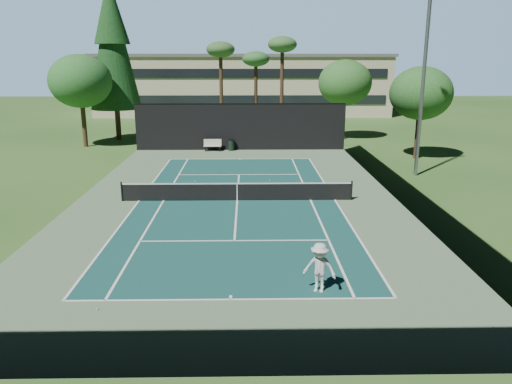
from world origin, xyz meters
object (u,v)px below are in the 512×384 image
at_px(tennis_ball_a, 98,309).
at_px(park_bench, 213,145).
at_px(tennis_net, 237,191).
at_px(player, 320,268).
at_px(tennis_ball_b, 189,183).
at_px(trash_bin, 231,145).
at_px(tennis_ball_c, 270,180).
at_px(tennis_ball_d, 195,181).

relative_size(tennis_ball_a, park_bench, 0.04).
bearing_deg(park_bench, tennis_net, -81.20).
relative_size(player, park_bench, 1.16).
xyz_separation_m(tennis_ball_b, trash_bin, (2.34, 11.79, 0.44)).
xyz_separation_m(tennis_net, tennis_ball_c, (2.03, 4.61, -0.52)).
height_order(tennis_net, tennis_ball_c, tennis_net).
xyz_separation_m(tennis_net, trash_bin, (-0.80, 15.70, -0.08)).
relative_size(tennis_net, tennis_ball_c, 166.67).
height_order(tennis_net, tennis_ball_d, tennis_net).
bearing_deg(trash_bin, tennis_ball_d, -100.07).
xyz_separation_m(tennis_ball_a, trash_bin, (3.39, 28.19, 0.45)).
distance_m(tennis_ball_a, tennis_ball_b, 16.44).
bearing_deg(tennis_net, trash_bin, 92.90).
bearing_deg(tennis_ball_c, tennis_net, -113.73).
height_order(park_bench, trash_bin, park_bench).
relative_size(tennis_net, player, 7.38).
bearing_deg(player, tennis_ball_c, 114.22).
height_order(tennis_ball_c, trash_bin, trash_bin).
bearing_deg(tennis_ball_d, tennis_ball_a, -94.71).
distance_m(tennis_net, tennis_ball_d, 5.32).
xyz_separation_m(player, tennis_ball_c, (-0.97, 15.92, -0.84)).
height_order(tennis_ball_b, trash_bin, trash_bin).
distance_m(tennis_ball_d, park_bench, 11.02).
xyz_separation_m(tennis_ball_a, tennis_ball_c, (6.21, 17.10, 0.01)).
height_order(tennis_ball_a, tennis_ball_c, tennis_ball_c).
xyz_separation_m(tennis_net, tennis_ball_a, (-4.18, -12.49, -0.53)).
bearing_deg(player, tennis_ball_b, 132.70).
bearing_deg(tennis_ball_a, park_bench, 86.35).
bearing_deg(tennis_net, tennis_ball_c, 66.27).
distance_m(tennis_ball_c, tennis_ball_d, 4.81).
xyz_separation_m(tennis_ball_b, tennis_ball_d, (0.36, 0.58, -0.00)).
xyz_separation_m(tennis_ball_a, park_bench, (1.79, 27.98, 0.51)).
distance_m(tennis_net, player, 11.70).
bearing_deg(tennis_ball_d, player, -69.90).
bearing_deg(park_bench, player, -78.61).
bearing_deg(tennis_ball_c, player, -86.51).
relative_size(tennis_net, park_bench, 8.60).
bearing_deg(tennis_ball_c, trash_bin, 104.28).
height_order(tennis_net, trash_bin, tennis_net).
bearing_deg(tennis_ball_b, tennis_net, -51.26).
bearing_deg(tennis_ball_c, tennis_ball_d, -178.67).
xyz_separation_m(player, park_bench, (-5.40, 26.80, -0.33)).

